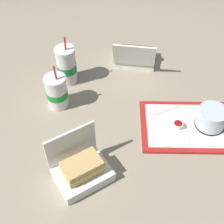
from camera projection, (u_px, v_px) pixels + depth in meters
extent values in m
plane|color=gray|center=(114.00, 114.00, 1.27)|extent=(3.20, 3.20, 0.00)
cube|color=red|center=(188.00, 126.00, 1.21)|extent=(0.41, 0.32, 0.01)
cube|color=white|center=(189.00, 125.00, 1.21)|extent=(0.36, 0.27, 0.00)
cylinder|color=black|center=(209.00, 124.00, 1.21)|extent=(0.11, 0.11, 0.01)
cylinder|color=#512D19|center=(211.00, 119.00, 1.18)|extent=(0.08, 0.08, 0.05)
cylinder|color=silver|center=(212.00, 117.00, 1.18)|extent=(0.11, 0.11, 0.07)
cylinder|color=white|center=(178.00, 125.00, 1.19)|extent=(0.04, 0.04, 0.02)
cylinder|color=#9E140F|center=(178.00, 124.00, 1.18)|extent=(0.03, 0.03, 0.01)
cube|color=white|center=(174.00, 135.00, 1.17)|extent=(0.10, 0.10, 0.00)
cube|color=white|center=(165.00, 110.00, 1.26)|extent=(0.11, 0.04, 0.00)
cube|color=white|center=(135.00, 58.00, 1.49)|extent=(0.22, 0.18, 0.04)
cube|color=white|center=(134.00, 56.00, 1.37)|extent=(0.19, 0.10, 0.13)
cube|color=#DBB770|center=(136.00, 52.00, 1.46)|extent=(0.16, 0.10, 0.03)
cylinder|color=brown|center=(136.00, 48.00, 1.45)|extent=(0.14, 0.06, 0.03)
cylinder|color=yellow|center=(136.00, 46.00, 1.44)|extent=(0.12, 0.04, 0.01)
cube|color=white|center=(83.00, 175.00, 1.05)|extent=(0.22, 0.19, 0.04)
cube|color=white|center=(71.00, 145.00, 1.03)|extent=(0.17, 0.08, 0.13)
cube|color=tan|center=(82.00, 170.00, 1.02)|extent=(0.15, 0.12, 0.02)
cube|color=#E5C651|center=(82.00, 167.00, 1.01)|extent=(0.15, 0.13, 0.01)
cube|color=tan|center=(82.00, 164.00, 1.00)|extent=(0.15, 0.12, 0.02)
cylinder|color=white|center=(67.00, 66.00, 1.35)|extent=(0.08, 0.08, 0.16)
cylinder|color=#198C33|center=(67.00, 67.00, 1.36)|extent=(0.09, 0.09, 0.04)
cylinder|color=white|center=(64.00, 50.00, 1.29)|extent=(0.09, 0.09, 0.01)
cylinder|color=red|center=(65.00, 43.00, 1.26)|extent=(0.01, 0.01, 0.06)
cylinder|color=white|center=(57.00, 93.00, 1.25)|extent=(0.08, 0.08, 0.14)
cylinder|color=#198C33|center=(57.00, 93.00, 1.26)|extent=(0.09, 0.09, 0.03)
cylinder|color=white|center=(55.00, 79.00, 1.20)|extent=(0.09, 0.09, 0.01)
cylinder|color=red|center=(55.00, 73.00, 1.17)|extent=(0.01, 0.01, 0.06)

